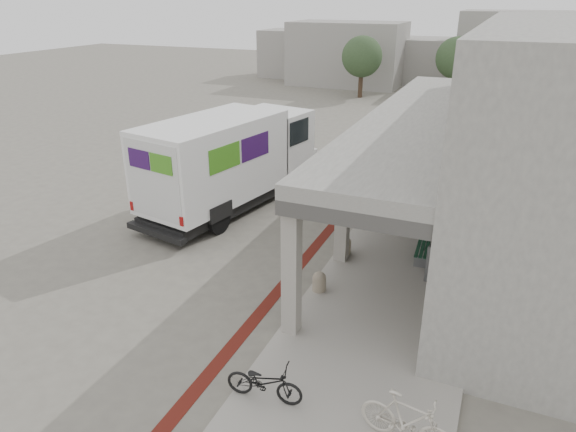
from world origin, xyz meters
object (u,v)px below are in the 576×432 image
at_px(fedex_truck, 232,159).
at_px(bicycle_black, 264,382).
at_px(utility_cabinet, 438,262).
at_px(bicycle_cream, 408,421).
at_px(bench, 423,248).

relative_size(fedex_truck, bicycle_black, 5.50).
relative_size(fedex_truck, utility_cabinet, 8.11).
height_order(fedex_truck, utility_cabinet, fedex_truck).
xyz_separation_m(utility_cabinet, bicycle_cream, (0.36, -6.32, 0.00)).
relative_size(fedex_truck, bicycle_cream, 4.87).
xyz_separation_m(bench, bicycle_black, (-1.90, -7.51, 0.14)).
distance_m(fedex_truck, bicycle_cream, 12.67).
height_order(bench, bicycle_black, bicycle_black).
xyz_separation_m(bicycle_black, bicycle_cream, (2.86, -0.04, 0.12)).
height_order(fedex_truck, bench, fedex_truck).
height_order(bench, bicycle_cream, bicycle_cream).
distance_m(utility_cabinet, bicycle_black, 6.76).
bearing_deg(bench, bicycle_black, -107.39).
height_order(bench, utility_cabinet, utility_cabinet).
height_order(fedex_truck, bicycle_black, fedex_truck).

